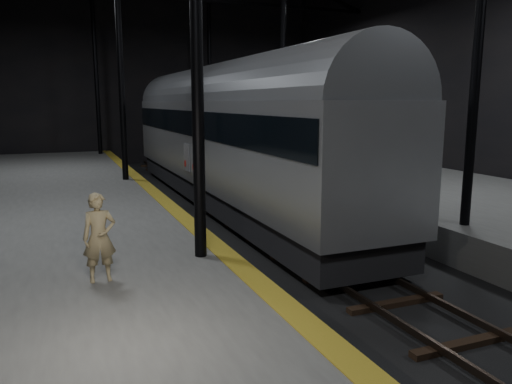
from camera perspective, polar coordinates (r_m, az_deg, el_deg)
ground at (r=16.39m, az=2.75°, el=-5.20°), size 44.00×44.00×0.00m
platform_left at (r=14.85m, az=-24.65°, el=-5.79°), size 9.00×43.80×1.00m
platform_right at (r=20.52m, az=22.14°, el=-1.37°), size 9.00×43.80×1.00m
tactile_strip at (r=15.10m, az=-8.49°, el=-2.72°), size 0.50×43.80×0.01m
track at (r=16.37m, az=2.75°, el=-4.97°), size 2.40×43.00×0.24m
train at (r=20.91m, az=-3.54°, el=7.15°), size 3.25×21.73×5.81m
woman at (r=9.86m, az=-17.47°, el=-4.99°), size 0.63×0.43×1.70m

